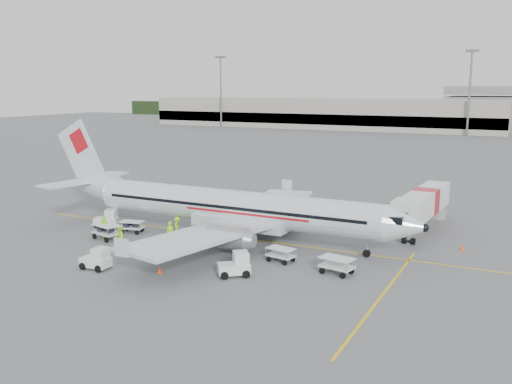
% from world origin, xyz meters
% --- Properties ---
extents(ground, '(360.00, 360.00, 0.00)m').
position_xyz_m(ground, '(0.00, 0.00, 0.00)').
color(ground, '#56595B').
extents(stripe_lead, '(44.00, 0.20, 0.01)m').
position_xyz_m(stripe_lead, '(0.00, 0.00, 0.01)').
color(stripe_lead, yellow).
rests_on(stripe_lead, ground).
extents(stripe_cross, '(0.20, 20.00, 0.01)m').
position_xyz_m(stripe_cross, '(14.00, -8.00, 0.01)').
color(stripe_cross, yellow).
rests_on(stripe_cross, ground).
extents(terminal_west, '(110.00, 22.00, 9.00)m').
position_xyz_m(terminal_west, '(-40.00, 130.00, 4.50)').
color(terminal_west, gray).
rests_on(terminal_west, ground).
extents(treeline, '(300.00, 3.00, 6.00)m').
position_xyz_m(treeline, '(0.00, 175.00, 3.00)').
color(treeline, black).
rests_on(treeline, ground).
extents(mast_west, '(3.20, 1.20, 22.00)m').
position_xyz_m(mast_west, '(-70.00, 118.00, 11.00)').
color(mast_west, slate).
rests_on(mast_west, ground).
extents(mast_center, '(3.20, 1.20, 22.00)m').
position_xyz_m(mast_center, '(5.00, 118.00, 11.00)').
color(mast_center, slate).
rests_on(mast_center, ground).
extents(aircraft, '(35.32, 27.85, 9.64)m').
position_xyz_m(aircraft, '(-0.94, -0.49, 4.82)').
color(aircraft, silver).
rests_on(aircraft, ground).
extents(jet_bridge, '(3.59, 14.74, 3.83)m').
position_xyz_m(jet_bridge, '(13.31, 9.92, 1.92)').
color(jet_bridge, silver).
rests_on(jet_bridge, ground).
extents(belt_loader, '(4.44, 2.18, 2.31)m').
position_xyz_m(belt_loader, '(-3.37, -2.00, 1.15)').
color(belt_loader, silver).
rests_on(belt_loader, ground).
extents(tug_fore, '(2.53, 2.36, 1.71)m').
position_xyz_m(tug_fore, '(3.78, -9.11, 0.86)').
color(tug_fore, silver).
rests_on(tug_fore, ground).
extents(tug_mid, '(2.12, 1.24, 1.62)m').
position_xyz_m(tug_mid, '(-5.96, -12.16, 0.81)').
color(tug_mid, silver).
rests_on(tug_mid, ground).
extents(tug_aft, '(2.45, 1.99, 1.65)m').
position_xyz_m(tug_aft, '(-13.77, -2.00, 0.82)').
color(tug_aft, silver).
rests_on(tug_aft, ground).
extents(cart_loaded_a, '(2.82, 2.08, 1.32)m').
position_xyz_m(cart_loaded_a, '(-10.70, -5.49, 0.66)').
color(cart_loaded_a, silver).
rests_on(cart_loaded_a, ground).
extents(cart_loaded_b, '(2.33, 1.70, 1.09)m').
position_xyz_m(cart_loaded_b, '(-10.15, -2.76, 0.55)').
color(cart_loaded_b, silver).
rests_on(cart_loaded_b, ground).
extents(cart_empty_a, '(2.29, 1.62, 1.09)m').
position_xyz_m(cart_empty_a, '(5.39, -4.68, 0.55)').
color(cart_empty_a, silver).
rests_on(cart_empty_a, ground).
extents(cart_empty_b, '(2.57, 1.81, 1.23)m').
position_xyz_m(cart_empty_b, '(10.08, -5.53, 0.61)').
color(cart_empty_b, silver).
rests_on(cart_empty_b, ground).
extents(cone_nose, '(0.33, 0.33, 0.54)m').
position_xyz_m(cone_nose, '(17.31, 4.68, 0.27)').
color(cone_nose, '#FE4B10').
rests_on(cone_nose, ground).
extents(cone_port, '(0.33, 0.33, 0.54)m').
position_xyz_m(cone_port, '(2.26, 9.37, 0.27)').
color(cone_port, '#FE4B10').
rests_on(cone_port, ground).
extents(cone_stbd, '(0.35, 0.35, 0.57)m').
position_xyz_m(cone_stbd, '(-1.25, -10.91, 0.28)').
color(cone_stbd, '#FE4B10').
rests_on(cone_stbd, ground).
extents(crew_a, '(0.72, 0.51, 1.87)m').
position_xyz_m(crew_a, '(-5.05, -4.09, 0.93)').
color(crew_a, '#88E714').
rests_on(crew_a, ground).
extents(crew_b, '(0.99, 1.03, 1.67)m').
position_xyz_m(crew_b, '(-8.22, -6.76, 0.83)').
color(crew_b, '#88E714').
rests_on(crew_b, ground).
extents(crew_c, '(0.98, 1.21, 1.64)m').
position_xyz_m(crew_c, '(-6.05, -1.54, 0.82)').
color(crew_c, '#88E714').
rests_on(crew_c, ground).
extents(crew_d, '(1.17, 0.61, 1.92)m').
position_xyz_m(crew_d, '(-11.22, -5.13, 0.96)').
color(crew_d, '#88E714').
rests_on(crew_d, ground).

